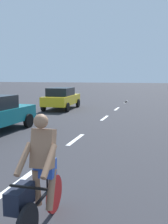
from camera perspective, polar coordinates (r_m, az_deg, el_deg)
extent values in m
plane|color=#2D2D33|center=(17.81, 6.88, 0.31)|extent=(160.00, 160.00, 0.00)
cube|color=white|center=(6.09, -14.63, -15.12)|extent=(0.16, 1.80, 0.01)
cube|color=white|center=(9.64, -1.87, -6.20)|extent=(0.16, 1.80, 0.01)
cube|color=white|center=(14.59, 4.66, -1.35)|extent=(0.16, 1.80, 0.01)
cube|color=white|center=(18.82, 7.41, 0.72)|extent=(0.16, 1.80, 0.01)
cube|color=white|center=(24.16, 9.49, 2.28)|extent=(0.16, 1.80, 0.01)
cube|color=white|center=(23.91, 9.42, 2.22)|extent=(0.16, 1.80, 0.01)
cylinder|color=red|center=(4.69, -6.69, -17.85)|extent=(0.08, 0.66, 0.66)
cube|color=black|center=(4.17, -9.41, -18.58)|extent=(0.08, 0.95, 0.04)
cylinder|color=black|center=(4.25, -8.33, -14.49)|extent=(0.03, 0.03, 0.48)
cube|color=black|center=(3.65, -12.43, -16.28)|extent=(0.56, 0.06, 0.03)
cube|color=#9E7051|center=(3.96, -9.21, -8.07)|extent=(0.35, 0.33, 0.63)
sphere|color=#9E7051|center=(3.81, -9.71, -2.07)|extent=(0.22, 0.22, 0.22)
cube|color=#2D51B7|center=(4.11, -8.81, -12.31)|extent=(0.33, 0.23, 0.28)
cube|color=black|center=(3.97, -14.25, -18.21)|extent=(0.26, 0.53, 0.32)
cylinder|color=#9E7051|center=(4.14, -7.40, -16.89)|extent=(0.12, 0.32, 0.62)
cylinder|color=#9E7051|center=(4.23, -10.56, -16.42)|extent=(0.12, 0.21, 0.63)
cylinder|color=#9E7051|center=(3.68, -7.89, -10.91)|extent=(0.11, 0.49, 0.41)
cylinder|color=#9E7051|center=(3.84, -13.52, -10.24)|extent=(0.11, 0.49, 0.41)
cylinder|color=black|center=(12.09, -12.41, -1.94)|extent=(0.20, 0.65, 0.64)
cube|color=gold|center=(18.53, -5.05, 2.78)|extent=(1.94, 4.18, 0.64)
cube|color=black|center=(18.29, -5.28, 4.59)|extent=(1.62, 2.21, 0.56)
cylinder|color=black|center=(20.15, -6.10, 2.13)|extent=(0.21, 0.65, 0.64)
cylinder|color=black|center=(19.64, -1.37, 2.02)|extent=(0.21, 0.65, 0.64)
cylinder|color=black|center=(17.57, -9.14, 1.21)|extent=(0.21, 0.65, 0.64)
cylinder|color=black|center=(16.98, -3.78, 1.06)|extent=(0.21, 0.65, 0.64)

